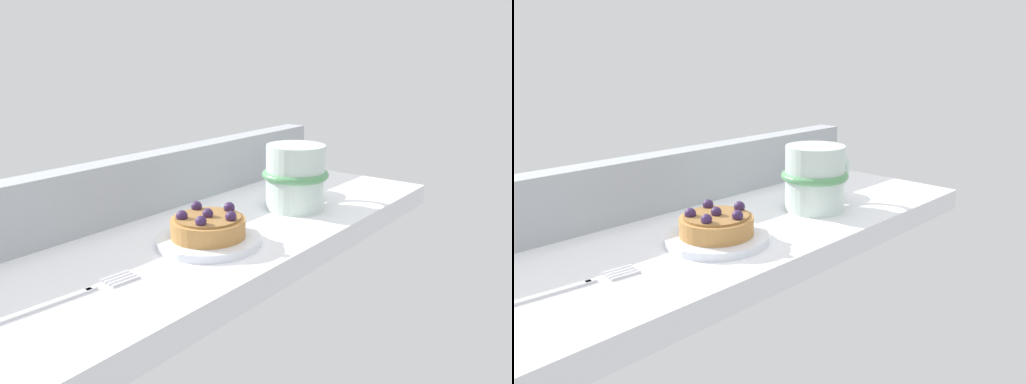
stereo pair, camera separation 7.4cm
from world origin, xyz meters
TOP-DOWN VIEW (x-y plane):
  - ground_plane at (0.00, 0.00)cm, footprint 82.43×30.11cm
  - window_rail_back at (0.00, 13.00)cm, footprint 80.79×4.11cm
  - dessert_plate at (-5.57, -4.01)cm, footprint 13.52×13.52cm
  - raspberry_tart at (-5.56, -4.00)cm, footprint 9.60×9.60cm
  - coffee_mug at (14.65, -4.07)cm, footprint 14.13×10.40cm
  - dessert_fork at (-26.39, -3.19)cm, footprint 17.97×3.33cm
  - sugar_bowl at (22.03, 0.86)cm, footprint 7.65×7.65cm

SIDE VIEW (x-z plane):
  - ground_plane at x=0.00cm, z-range -3.49..0.00cm
  - dessert_fork at x=-26.39cm, z-range 0.00..0.60cm
  - dessert_plate at x=-5.57cm, z-range -0.03..1.02cm
  - sugar_bowl at x=22.03cm, z-range 0.13..3.55cm
  - raspberry_tart at x=-5.56cm, z-range 0.57..4.38cm
  - window_rail_back at x=0.00cm, z-range 0.00..8.92cm
  - coffee_mug at x=14.65cm, z-range 0.05..10.17cm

